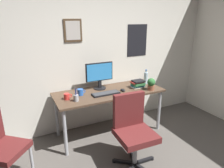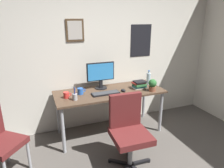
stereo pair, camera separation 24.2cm
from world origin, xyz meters
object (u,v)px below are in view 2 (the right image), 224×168
Objects in this scene: office_chair at (128,128)px; coffee_mug_far at (80,91)px; computer_mouse at (123,90)px; water_bottle at (148,79)px; keyboard at (106,93)px; coffee_mug_near at (66,95)px; pen_cup at (75,96)px; book_stack_left at (139,84)px; monitor at (101,74)px; potted_plant at (152,85)px.

office_chair is 7.42× the size of coffee_mug_far.
water_bottle is at bearing 16.55° from computer_mouse.
water_bottle reaches higher than keyboard.
pen_cup is at bearing -49.91° from coffee_mug_near.
office_chair is 3.76× the size of water_bottle.
keyboard is (-0.05, 0.71, 0.23)m from office_chair.
book_stack_left is at bearing -4.91° from coffee_mug_far.
coffee_mug_far is (-0.41, 0.85, 0.26)m from office_chair.
office_chair is 1.09m from monitor.
water_bottle is 1.36m from pen_cup.
keyboard is 1.97× the size of book_stack_left.
coffee_mug_far is 0.97m from book_stack_left.
potted_plant reaches higher than keyboard.
monitor is at bearing 21.02° from coffee_mug_far.
potted_plant is (0.72, -0.42, -0.13)m from monitor.
keyboard is (-0.02, -0.28, -0.23)m from monitor.
monitor is 0.36m from keyboard.
water_bottle is 1.16× the size of book_stack_left.
coffee_mug_far is at bearing 115.64° from office_chair.
keyboard is 3.68× the size of coffee_mug_near.
coffee_mug_near is at bearing 130.09° from pen_cup.
pen_cup is (-0.78, -0.07, 0.04)m from computer_mouse.
coffee_mug_near is 1.34m from potted_plant.
office_chair is at bearing -109.27° from computer_mouse.
potted_plant reaches higher than coffee_mug_near.
monitor is 0.85m from potted_plant.
keyboard is at bearing -168.70° from water_bottle.
pen_cup is at bearing -145.68° from monitor.
monitor is at bearing 172.39° from water_bottle.
coffee_mug_far is at bearing 168.65° from computer_mouse.
pen_cup reaches higher than keyboard.
potted_plant is at bearing -8.54° from coffee_mug_near.
pen_cup is at bearing -174.01° from book_stack_left.
office_chair is 2.07× the size of monitor.
coffee_mug_far is at bearing 57.49° from pen_cup.
office_chair is 1.03m from coffee_mug_near.
computer_mouse is at bearing 4.80° from pen_cup.
computer_mouse is 0.32m from book_stack_left.
coffee_mug_far is 0.66× the size of potted_plant.
book_stack_left is (1.09, 0.11, 0.01)m from pen_cup.
water_bottle is 0.33m from potted_plant.
coffee_mug_far is at bearing 158.92° from keyboard.
pen_cup is at bearing 129.33° from office_chair.
computer_mouse is 0.89m from coffee_mug_near.
potted_plant reaches higher than computer_mouse.
computer_mouse is at bearing 1.16° from keyboard.
monitor is 0.85m from water_bottle.
coffee_mug_far is (0.23, 0.08, 0.00)m from coffee_mug_near.
book_stack_left is (0.97, -0.08, 0.02)m from coffee_mug_far.
computer_mouse is at bearing -171.01° from book_stack_left.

